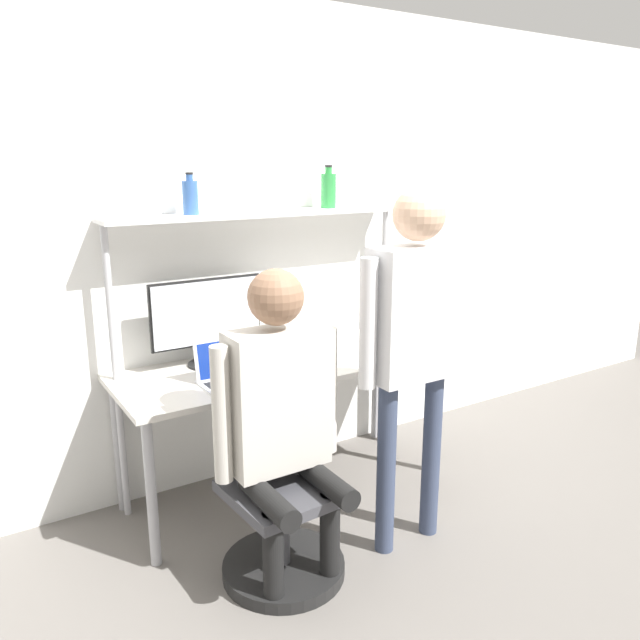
% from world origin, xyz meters
% --- Properties ---
extents(ground_plane, '(12.00, 12.00, 0.00)m').
position_xyz_m(ground_plane, '(0.00, 0.00, 0.00)').
color(ground_plane, slate).
extents(wall_back, '(8.00, 0.06, 2.70)m').
position_xyz_m(wall_back, '(0.00, 0.74, 1.35)').
color(wall_back, white).
rests_on(wall_back, ground_plane).
extents(desk, '(1.83, 0.69, 0.76)m').
position_xyz_m(desk, '(0.00, 0.36, 0.69)').
color(desk, beige).
rests_on(desk, ground_plane).
extents(shelf_unit, '(1.74, 0.23, 1.57)m').
position_xyz_m(shelf_unit, '(0.00, 0.58, 1.33)').
color(shelf_unit, white).
rests_on(shelf_unit, ground_plane).
extents(monitor, '(0.62, 0.23, 0.47)m').
position_xyz_m(monitor, '(-0.36, 0.54, 1.03)').
color(monitor, black).
rests_on(monitor, desk).
extents(laptop, '(0.28, 0.21, 0.21)m').
position_xyz_m(laptop, '(-0.39, 0.26, 0.82)').
color(laptop, silver).
rests_on(laptop, desk).
extents(cell_phone, '(0.07, 0.15, 0.01)m').
position_xyz_m(cell_phone, '(-0.15, 0.20, 0.77)').
color(cell_phone, '#264C8C').
rests_on(cell_phone, desk).
extents(office_chair, '(0.56, 0.56, 0.89)m').
position_xyz_m(office_chair, '(-0.38, -0.26, 0.27)').
color(office_chair, black).
rests_on(office_chair, ground_plane).
extents(person_seated, '(0.60, 0.48, 1.41)m').
position_xyz_m(person_seated, '(-0.38, -0.30, 0.83)').
color(person_seated, black).
rests_on(person_seated, ground_plane).
extents(person_standing, '(0.60, 0.23, 1.73)m').
position_xyz_m(person_standing, '(0.26, -0.40, 1.11)').
color(person_standing, '#38425B').
rests_on(person_standing, ground_plane).
extents(bottle_blue, '(0.08, 0.08, 0.21)m').
position_xyz_m(bottle_blue, '(-0.41, 0.58, 1.66)').
color(bottle_blue, '#335999').
rests_on(bottle_blue, shelf_unit).
extents(bottle_green, '(0.09, 0.09, 0.24)m').
position_xyz_m(bottle_green, '(0.43, 0.58, 1.67)').
color(bottle_green, '#2D8C3F').
rests_on(bottle_green, shelf_unit).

